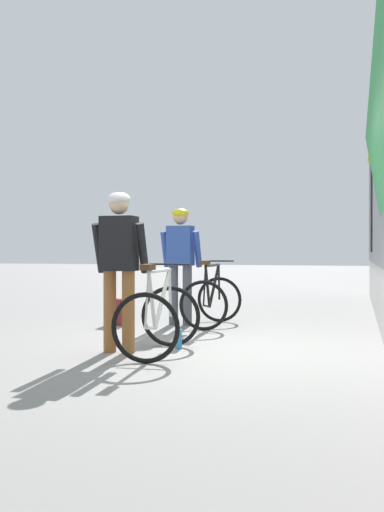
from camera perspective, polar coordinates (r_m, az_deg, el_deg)
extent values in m
plane|color=gray|center=(6.44, 2.82, -9.50)|extent=(80.00, 80.00, 0.00)
cube|color=black|center=(6.50, 18.61, 10.51)|extent=(0.04, 1.10, 0.80)
cube|color=black|center=(12.23, 17.55, 5.77)|extent=(0.03, 1.10, 2.29)
cylinder|color=#4C515B|center=(8.65, -1.87, -3.94)|extent=(0.14, 0.14, 0.90)
cylinder|color=#4C515B|center=(8.58, -0.48, -3.98)|extent=(0.14, 0.14, 0.90)
cube|color=#2D4C9E|center=(8.59, -1.18, 1.04)|extent=(0.39, 0.25, 0.60)
cylinder|color=#2D4C9E|center=(8.71, -2.71, 0.70)|extent=(0.10, 0.26, 0.56)
cylinder|color=#2D4C9E|center=(8.55, 0.56, 0.70)|extent=(0.10, 0.26, 0.56)
sphere|color=tan|center=(8.60, -1.18, 3.90)|extent=(0.22, 0.22, 0.22)
ellipsoid|color=yellow|center=(8.61, -1.18, 4.30)|extent=(0.26, 0.28, 0.14)
cylinder|color=#935B2D|center=(6.36, -8.25, -5.52)|extent=(0.14, 0.14, 0.90)
cylinder|color=#935B2D|center=(6.28, -6.41, -5.60)|extent=(0.14, 0.14, 0.90)
cube|color=black|center=(6.29, -7.34, 1.25)|extent=(0.38, 0.24, 0.60)
cylinder|color=black|center=(6.43, -9.33, 0.78)|extent=(0.09, 0.26, 0.56)
cylinder|color=black|center=(6.23, -4.99, 0.80)|extent=(0.09, 0.26, 0.56)
sphere|color=beige|center=(6.31, -7.34, 5.16)|extent=(0.22, 0.22, 0.22)
ellipsoid|color=white|center=(6.31, -7.34, 5.71)|extent=(0.25, 0.28, 0.14)
torus|color=black|center=(8.98, 2.76, -4.38)|extent=(0.71, 0.06, 0.71)
torus|color=black|center=(8.00, 1.16, -4.98)|extent=(0.71, 0.06, 0.71)
cylinder|color=black|center=(8.62, 2.25, -2.93)|extent=(0.05, 0.64, 0.63)
cylinder|color=black|center=(8.49, 2.06, -0.95)|extent=(0.05, 0.85, 0.04)
cylinder|color=black|center=(8.21, 1.57, -3.10)|extent=(0.04, 0.27, 0.62)
cylinder|color=black|center=(8.17, 1.47, -5.05)|extent=(0.03, 0.36, 0.08)
cylinder|color=black|center=(8.03, 1.27, -2.99)|extent=(0.03, 0.14, 0.56)
cylinder|color=black|center=(8.94, 2.73, -2.64)|extent=(0.03, 0.08, 0.55)
cylinder|color=black|center=(8.90, 2.69, -0.50)|extent=(0.48, 0.03, 0.02)
cube|color=#4C2D19|center=(8.05, 1.32, -0.67)|extent=(0.10, 0.24, 0.06)
torus|color=black|center=(6.66, -2.17, -6.08)|extent=(0.71, 0.10, 0.71)
torus|color=black|center=(5.68, -4.72, -7.20)|extent=(0.71, 0.10, 0.71)
cylinder|color=white|center=(6.29, -2.97, -4.18)|extent=(0.09, 0.65, 0.63)
cylinder|color=white|center=(6.16, -3.25, -1.47)|extent=(0.10, 0.85, 0.04)
cylinder|color=white|center=(5.88, -4.05, -4.51)|extent=(0.06, 0.28, 0.62)
cylinder|color=white|center=(5.86, -4.21, -7.24)|extent=(0.05, 0.36, 0.08)
cylinder|color=white|center=(5.71, -4.54, -4.39)|extent=(0.03, 0.14, 0.56)
cylinder|color=white|center=(6.61, -2.22, -3.73)|extent=(0.04, 0.08, 0.55)
cylinder|color=black|center=(6.57, -2.27, -0.83)|extent=(0.48, 0.06, 0.02)
cube|color=#4C2D19|center=(5.72, -4.46, -1.12)|extent=(0.12, 0.25, 0.06)
cube|color=maroon|center=(8.69, -7.53, -5.58)|extent=(0.32, 0.26, 0.40)
cylinder|color=#338CCC|center=(6.55, -1.37, -8.35)|extent=(0.08, 0.08, 0.22)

